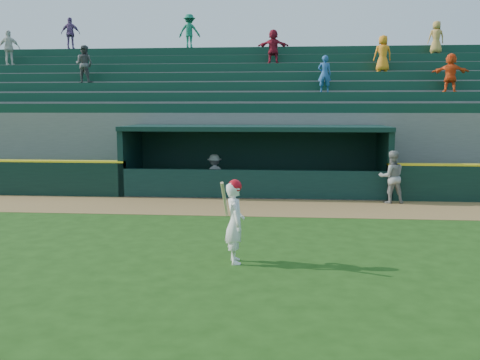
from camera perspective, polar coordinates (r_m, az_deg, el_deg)
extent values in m
plane|color=#1D4310|center=(12.04, -0.69, -7.15)|extent=(120.00, 120.00, 0.00)
cube|color=olive|center=(16.81, 1.01, -2.90)|extent=(40.00, 3.00, 0.01)
imported|color=gray|center=(18.10, 15.86, 0.31)|extent=(0.90, 0.73, 1.72)
imported|color=gray|center=(19.40, -2.74, 0.64)|extent=(1.06, 0.84, 1.43)
cube|color=slate|center=(19.56, 1.60, -1.36)|extent=(9.00, 2.60, 0.04)
cube|color=black|center=(20.22, -11.52, 2.01)|extent=(0.20, 2.60, 2.30)
cube|color=black|center=(19.68, 15.11, 1.75)|extent=(0.20, 2.60, 2.30)
cube|color=black|center=(20.70, 1.83, 2.29)|extent=(9.40, 0.20, 2.30)
cube|color=black|center=(19.33, 1.62, 5.56)|extent=(9.40, 2.80, 0.16)
cube|color=black|center=(18.28, 1.37, -0.47)|extent=(9.00, 0.16, 1.00)
cube|color=brown|center=(20.31, 1.74, -0.37)|extent=(8.40, 0.45, 0.10)
cube|color=slate|center=(21.20, 1.92, 3.24)|extent=(34.00, 0.85, 2.91)
cube|color=#0F3828|center=(21.02, 1.92, 7.66)|extent=(34.00, 0.60, 0.36)
cube|color=slate|center=(22.03, 2.04, 3.99)|extent=(34.00, 0.85, 3.36)
cube|color=#0F3828|center=(21.87, 2.05, 8.84)|extent=(34.00, 0.60, 0.36)
cube|color=slate|center=(22.87, 2.16, 4.68)|extent=(34.00, 0.85, 3.81)
cube|color=#0F3828|center=(22.74, 2.17, 9.92)|extent=(34.00, 0.60, 0.36)
cube|color=slate|center=(23.71, 2.27, 5.33)|extent=(34.00, 0.85, 4.26)
cube|color=#0F3828|center=(23.61, 2.29, 10.93)|extent=(34.00, 0.60, 0.36)
cube|color=slate|center=(24.55, 2.37, 5.93)|extent=(34.00, 0.85, 4.71)
cube|color=#0F3828|center=(24.48, 2.39, 11.87)|extent=(34.00, 0.60, 0.36)
cube|color=slate|center=(25.39, 2.47, 6.50)|extent=(34.00, 0.85, 5.16)
cube|color=#0F3828|center=(25.37, 2.49, 12.74)|extent=(34.00, 0.60, 0.36)
cube|color=slate|center=(26.24, 2.56, 7.02)|extent=(34.00, 0.85, 5.61)
cube|color=#0F3828|center=(26.26, 2.59, 13.55)|extent=(34.00, 0.60, 0.36)
cube|color=slate|center=(26.81, 2.62, 7.03)|extent=(34.50, 0.30, 5.61)
imported|color=orange|center=(24.00, 14.98, 12.89)|extent=(0.80, 0.56, 1.53)
imported|color=silver|center=(27.79, -23.40, 12.80)|extent=(1.01, 0.60, 1.62)
imported|color=maroon|center=(24.57, 3.57, 14.01)|extent=(1.40, 0.50, 1.49)
imported|color=#295999|center=(21.95, 9.01, 11.11)|extent=(0.54, 0.36, 1.45)
imported|color=#4B4B4B|center=(24.41, -16.29, 11.77)|extent=(0.84, 0.69, 1.59)
imported|color=#186E51|center=(26.80, -5.42, 15.52)|extent=(1.07, 0.66, 1.61)
imported|color=gold|center=(26.29, 20.19, 14.09)|extent=(0.73, 0.50, 1.45)
imported|color=#784F88|center=(28.46, -17.62, 14.68)|extent=(0.97, 0.56, 1.55)
imported|color=#F04F1A|center=(22.79, 21.54, 10.60)|extent=(1.44, 0.71, 1.49)
imported|color=white|center=(10.67, -0.54, -4.60)|extent=(0.52, 0.67, 1.62)
sphere|color=red|center=(10.54, -0.55, -0.66)|extent=(0.27, 0.27, 0.27)
cylinder|color=tan|center=(10.38, -1.66, -2.07)|extent=(0.13, 0.53, 0.76)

